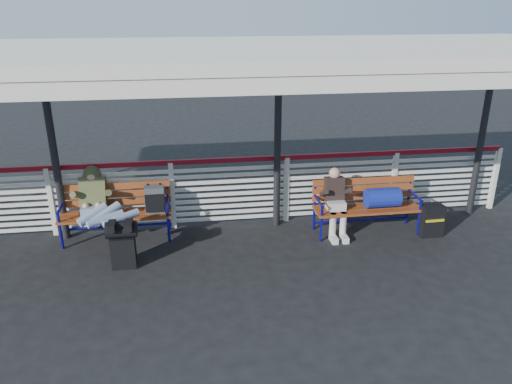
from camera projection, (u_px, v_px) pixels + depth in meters
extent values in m
plane|color=black|center=(174.00, 284.00, 7.06)|extent=(60.00, 60.00, 0.00)
cube|color=silver|center=(173.00, 196.00, 8.59)|extent=(12.00, 0.04, 1.04)
cube|color=maroon|center=(170.00, 163.00, 8.37)|extent=(12.00, 0.06, 0.08)
cube|color=silver|center=(494.00, 179.00, 9.40)|extent=(0.08, 0.08, 1.20)
cube|color=silver|center=(161.00, 53.00, 6.76)|extent=(12.60, 3.60, 0.16)
cube|color=silver|center=(156.00, 83.00, 5.20)|extent=(12.60, 0.06, 0.30)
cylinder|color=black|center=(54.00, 152.00, 7.88)|extent=(0.12, 0.12, 3.00)
cylinder|color=black|center=(278.00, 143.00, 8.36)|extent=(0.12, 0.12, 3.00)
cylinder|color=black|center=(482.00, 135.00, 8.86)|extent=(0.12, 0.12, 3.00)
cube|color=black|center=(124.00, 252.00, 7.43)|extent=(0.36, 0.21, 0.49)
cylinder|color=black|center=(121.00, 230.00, 7.30)|extent=(0.45, 0.25, 0.25)
cube|color=#97451D|center=(116.00, 215.00, 8.20)|extent=(1.80, 0.50, 0.04)
cube|color=#97451D|center=(116.00, 194.00, 8.34)|extent=(1.80, 0.10, 0.40)
cylinder|color=#120D99|center=(61.00, 236.00, 7.98)|extent=(0.04, 0.04, 0.45)
cylinder|color=#120D99|center=(169.00, 229.00, 8.21)|extent=(0.04, 0.04, 0.45)
cylinder|color=#120D99|center=(65.00, 211.00, 8.33)|extent=(0.04, 0.04, 0.90)
cylinder|color=#120D99|center=(168.00, 206.00, 8.56)|extent=(0.04, 0.04, 0.90)
cube|color=#484B4F|center=(155.00, 199.00, 8.20)|extent=(0.32, 0.20, 0.45)
cube|color=#97451D|center=(367.00, 209.00, 8.44)|extent=(1.80, 0.50, 0.04)
cube|color=#97451D|center=(363.00, 188.00, 8.58)|extent=(1.80, 0.10, 0.40)
cylinder|color=#120D99|center=(321.00, 229.00, 8.22)|extent=(0.04, 0.04, 0.45)
cylinder|color=#120D99|center=(418.00, 223.00, 8.45)|extent=(0.04, 0.04, 0.45)
cylinder|color=#120D99|center=(314.00, 205.00, 8.57)|extent=(0.04, 0.04, 0.90)
cylinder|color=#120D99|center=(408.00, 200.00, 8.80)|extent=(0.04, 0.04, 0.90)
cylinder|color=navy|center=(382.00, 198.00, 8.40)|extent=(0.57, 0.34, 0.34)
cube|color=#93A6C6|center=(93.00, 211.00, 8.12)|extent=(0.36, 0.26, 0.18)
cube|color=#4D4F2A|center=(93.00, 192.00, 8.21)|extent=(0.42, 0.38, 0.53)
sphere|color=#4D4F2A|center=(92.00, 174.00, 8.20)|extent=(0.28, 0.28, 0.28)
sphere|color=tan|center=(92.00, 175.00, 8.16)|extent=(0.21, 0.21, 0.21)
cube|color=black|center=(112.00, 226.00, 7.19)|extent=(0.11, 0.27, 0.10)
cube|color=black|center=(129.00, 225.00, 7.22)|extent=(0.11, 0.27, 0.10)
cube|color=beige|center=(336.00, 206.00, 8.36)|extent=(0.30, 0.24, 0.16)
cube|color=black|center=(334.00, 189.00, 8.40)|extent=(0.32, 0.23, 0.42)
sphere|color=tan|center=(335.00, 173.00, 8.32)|extent=(0.19, 0.19, 0.19)
cylinder|color=beige|center=(333.00, 226.00, 8.29)|extent=(0.11, 0.11, 0.46)
cylinder|color=beige|center=(343.00, 225.00, 8.31)|extent=(0.11, 0.11, 0.46)
cube|color=silver|center=(334.00, 239.00, 8.27)|extent=(0.10, 0.24, 0.10)
cube|color=silver|center=(344.00, 238.00, 8.29)|extent=(0.10, 0.24, 0.10)
cube|color=black|center=(431.00, 221.00, 8.41)|extent=(0.40, 0.23, 0.54)
cube|color=gold|center=(435.00, 221.00, 8.28)|extent=(0.33, 0.03, 0.04)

